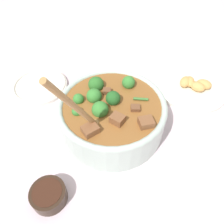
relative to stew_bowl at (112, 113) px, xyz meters
The scene contains 5 objects.
ground_plane 0.06m from the stew_bowl, 108.00° to the left, with size 4.00×4.00×0.00m, color silver.
stew_bowl is the anchor object (origin of this frame).
condiment_bowl 0.25m from the stew_bowl, 17.59° to the right, with size 0.08×0.08×0.04m.
empty_plate 0.30m from the stew_bowl, 108.15° to the right, with size 0.18×0.18×0.02m.
food_plate 0.31m from the stew_bowl, 136.88° to the left, with size 0.22×0.22×0.04m.
Camera 1 is at (0.37, 0.11, 0.50)m, focal length 35.00 mm.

